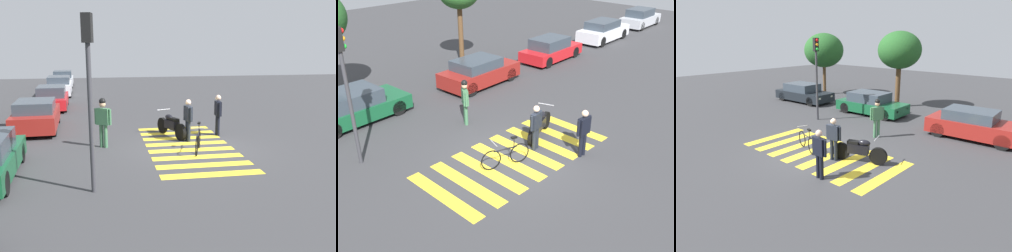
% 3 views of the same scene
% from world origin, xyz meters
% --- Properties ---
extents(ground_plane, '(60.00, 60.00, 0.00)m').
position_xyz_m(ground_plane, '(0.00, 0.00, 0.00)').
color(ground_plane, '#38383A').
extents(police_motorcycle, '(2.07, 0.95, 1.05)m').
position_xyz_m(police_motorcycle, '(1.69, 0.37, 0.47)').
color(police_motorcycle, black).
rests_on(police_motorcycle, ground_plane).
extents(leaning_bicycle, '(1.66, 0.66, 1.01)m').
position_xyz_m(leaning_bicycle, '(-0.69, -0.17, 0.39)').
color(leaning_bicycle, black).
rests_on(leaning_bicycle, ground_plane).
extents(officer_on_foot, '(0.66, 0.27, 1.66)m').
position_xyz_m(officer_on_foot, '(0.84, -0.15, 0.94)').
color(officer_on_foot, '#1E232D').
rests_on(officer_on_foot, ground_plane).
extents(officer_by_motorcycle, '(0.68, 0.23, 1.71)m').
position_xyz_m(officer_by_motorcycle, '(1.59, -1.59, 0.98)').
color(officer_by_motorcycle, black).
rests_on(officer_by_motorcycle, ground_plane).
extents(pedestrian_bystander, '(0.43, 0.61, 1.86)m').
position_xyz_m(pedestrian_bystander, '(0.47, 3.14, 1.08)').
color(pedestrian_bystander, '#3F724C').
rests_on(pedestrian_bystander, ground_plane).
extents(crosswalk_stripes, '(6.75, 3.15, 0.01)m').
position_xyz_m(crosswalk_stripes, '(0.00, 0.00, 0.00)').
color(crosswalk_stripes, yellow).
rests_on(crosswalk_stripes, ground_plane).
extents(car_green_compact, '(4.31, 2.06, 1.33)m').
position_xyz_m(car_green_compact, '(-2.46, 6.58, 0.63)').
color(car_green_compact, black).
rests_on(car_green_compact, ground_plane).
extents(car_maroon_wagon, '(4.19, 2.01, 1.36)m').
position_xyz_m(car_maroon_wagon, '(3.88, 6.05, 0.66)').
color(car_maroon_wagon, black).
rests_on(car_maroon_wagon, ground_plane).
extents(car_red_convertible, '(4.13, 1.93, 1.36)m').
position_xyz_m(car_red_convertible, '(9.60, 6.04, 0.64)').
color(car_red_convertible, black).
rests_on(car_red_convertible, ground_plane).
extents(car_white_van, '(4.47, 1.94, 1.42)m').
position_xyz_m(car_white_van, '(15.65, 6.23, 0.69)').
color(car_white_van, black).
rests_on(car_white_van, ground_plane).
extents(car_silver_sedan, '(4.04, 1.88, 1.42)m').
position_xyz_m(car_silver_sedan, '(21.59, 6.49, 0.67)').
color(car_silver_sedan, black).
rests_on(car_silver_sedan, ground_plane).
extents(traffic_light_pole, '(0.35, 0.29, 4.52)m').
position_xyz_m(traffic_light_pole, '(-3.89, 3.44, 3.01)').
color(traffic_light_pole, '#38383D').
rests_on(traffic_light_pole, ground_plane).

